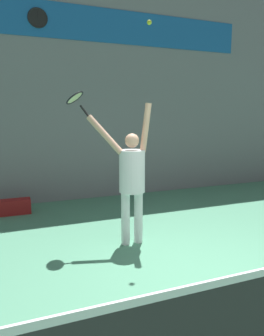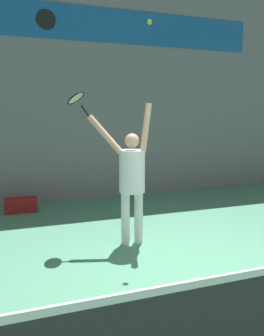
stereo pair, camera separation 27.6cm
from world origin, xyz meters
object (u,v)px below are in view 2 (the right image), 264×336
at_px(scoreboard_clock, 46,19).
at_px(tennis_racket, 77,99).
at_px(tennis_ball, 150,22).
at_px(tennis_player, 131,175).
at_px(equipment_bag, 21,205).

xyz_separation_m(scoreboard_clock, tennis_racket, (0.19, -2.46, -1.72)).
bearing_deg(tennis_racket, tennis_ball, -26.25).
height_order(scoreboard_clock, tennis_racket, scoreboard_clock).
distance_m(scoreboard_clock, tennis_player, 4.13).
height_order(tennis_player, tennis_racket, tennis_racket).
distance_m(scoreboard_clock, equipment_bag, 3.84).
bearing_deg(scoreboard_clock, tennis_racket, -85.68).
relative_size(tennis_racket, equipment_bag, 0.63).
xyz_separation_m(tennis_racket, tennis_ball, (0.95, -0.47, 1.03)).
height_order(tennis_racket, tennis_ball, tennis_ball).
relative_size(tennis_ball, equipment_bag, 0.11).
bearing_deg(scoreboard_clock, equipment_bag, -136.50).
bearing_deg(tennis_racket, equipment_bag, 115.64).
relative_size(tennis_player, equipment_bag, 3.40).
distance_m(tennis_racket, tennis_ball, 1.48).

